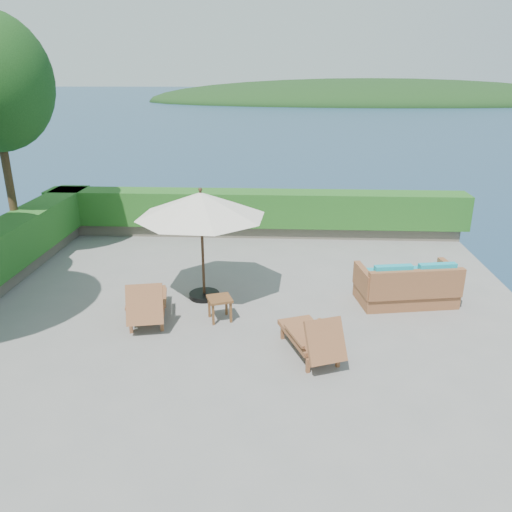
# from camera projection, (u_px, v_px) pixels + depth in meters

# --- Properties ---
(ground) EXTENTS (12.00, 12.00, 0.00)m
(ground) POSITION_uv_depth(u_px,v_px,m) (239.00, 322.00, 9.85)
(ground) COLOR gray
(ground) RESTS_ON ground
(foundation) EXTENTS (12.00, 12.00, 3.00)m
(foundation) POSITION_uv_depth(u_px,v_px,m) (240.00, 388.00, 10.38)
(foundation) COLOR #544D43
(foundation) RESTS_ON ocean
(ocean) EXTENTS (600.00, 600.00, 0.00)m
(ocean) POSITION_uv_depth(u_px,v_px,m) (240.00, 444.00, 10.88)
(ocean) COLOR #19354E
(ocean) RESTS_ON ground
(offshore_island) EXTENTS (126.00, 57.60, 12.60)m
(offshore_island) POSITION_uv_depth(u_px,v_px,m) (369.00, 102.00, 140.86)
(offshore_island) COLOR #133314
(offshore_island) RESTS_ON ocean
(planter_wall_far) EXTENTS (12.00, 0.60, 0.36)m
(planter_wall_far) POSITION_uv_depth(u_px,v_px,m) (254.00, 230.00, 15.03)
(planter_wall_far) COLOR #655D51
(planter_wall_far) RESTS_ON ground
(hedge_far) EXTENTS (12.40, 0.90, 1.00)m
(hedge_far) POSITION_uv_depth(u_px,v_px,m) (254.00, 208.00, 14.80)
(hedge_far) COLOR #234915
(hedge_far) RESTS_ON planter_wall_far
(patio_umbrella) EXTENTS (3.47, 3.47, 2.44)m
(patio_umbrella) POSITION_uv_depth(u_px,v_px,m) (201.00, 206.00, 10.21)
(patio_umbrella) COLOR black
(patio_umbrella) RESTS_ON ground
(lounge_left) EXTENTS (0.99, 1.75, 0.95)m
(lounge_left) POSITION_uv_depth(u_px,v_px,m) (147.00, 302.00, 9.76)
(lounge_left) COLOR brown
(lounge_left) RESTS_ON ground
(lounge_right) EXTENTS (1.16, 1.69, 0.90)m
(lounge_right) POSITION_uv_depth(u_px,v_px,m) (313.00, 337.00, 8.53)
(lounge_right) COLOR brown
(lounge_right) RESTS_ON ground
(side_table) EXTENTS (0.58, 0.58, 0.48)m
(side_table) POSITION_uv_depth(u_px,v_px,m) (220.00, 302.00, 9.80)
(side_table) COLOR brown
(side_table) RESTS_ON ground
(wicker_loveseat) EXTENTS (2.17, 1.36, 0.99)m
(wicker_loveseat) POSITION_uv_depth(u_px,v_px,m) (407.00, 287.00, 10.52)
(wicker_loveseat) COLOR brown
(wicker_loveseat) RESTS_ON ground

